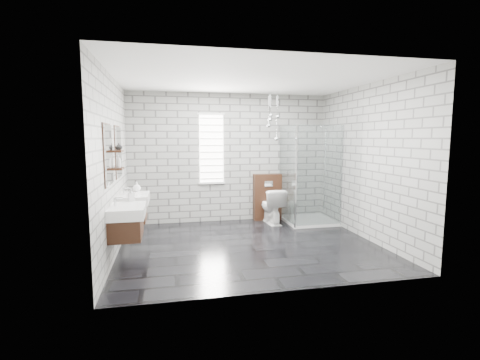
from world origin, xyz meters
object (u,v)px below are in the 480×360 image
object	(u,v)px
vanity_right	(132,200)
cistern_panel	(267,197)
shower_enclosure	(307,200)
toilet	(272,206)
vanity_left	(124,213)

from	to	relation	value
vanity_right	cistern_panel	world-z (taller)	vanity_right
shower_enclosure	toilet	size ratio (longest dim) A/B	2.78
vanity_right	toilet	xyz separation A→B (m)	(2.71, 0.93, -0.39)
vanity_right	toilet	bearing A→B (deg)	18.88
vanity_left	toilet	world-z (taller)	vanity_left
cistern_panel	toilet	xyz separation A→B (m)	(0.00, -0.33, -0.13)
vanity_left	vanity_right	size ratio (longest dim) A/B	1.00
vanity_left	vanity_right	distance (m)	1.01
vanity_right	toilet	size ratio (longest dim) A/B	2.15
vanity_right	cistern_panel	distance (m)	3.00
shower_enclosure	vanity_right	bearing A→B (deg)	-167.71
vanity_right	shower_enclosure	bearing A→B (deg)	12.29
vanity_right	vanity_left	bearing A→B (deg)	-90.00
vanity_left	toilet	bearing A→B (deg)	35.53
vanity_left	shower_enclosure	xyz separation A→B (m)	(3.41, 1.75, -0.25)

